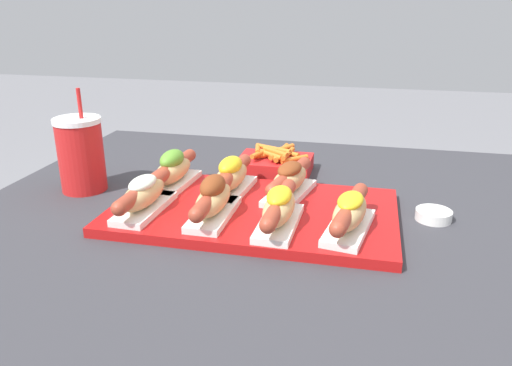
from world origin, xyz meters
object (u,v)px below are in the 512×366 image
object	(u,v)px
sauce_bowl	(434,214)
drink_cup	(81,154)
hot_dog_0	(144,194)
hot_dog_5	(231,177)
hot_dog_2	(279,208)
hot_dog_4	(173,170)
hot_dog_6	(290,180)
hot_dog_3	(350,213)
hot_dog_1	(213,199)
fries_basket	(275,163)
serving_tray	(254,212)

from	to	relation	value
sauce_bowl	drink_cup	size ratio (longest dim) A/B	0.30
hot_dog_0	hot_dog_5	size ratio (longest dim) A/B	1.00
hot_dog_2	drink_cup	distance (m)	0.45
hot_dog_0	hot_dog_4	bearing A→B (deg)	88.72
hot_dog_6	sauce_bowl	xyz separation A→B (m)	(0.27, -0.01, -0.04)
hot_dog_2	sauce_bowl	distance (m)	0.29
hot_dog_5	hot_dog_6	xyz separation A→B (m)	(0.11, 0.01, -0.00)
hot_dog_3	drink_cup	size ratio (longest dim) A/B	0.91
hot_dog_1	hot_dog_5	xyz separation A→B (m)	(-0.00, 0.12, -0.00)
hot_dog_3	sauce_bowl	distance (m)	0.19
hot_dog_1	fries_basket	bearing A→B (deg)	80.67
hot_dog_0	sauce_bowl	world-z (taller)	hot_dog_0
hot_dog_0	hot_dog_6	distance (m)	0.27
serving_tray	hot_dog_1	bearing A→B (deg)	-134.78
hot_dog_0	hot_dog_2	bearing A→B (deg)	-1.97
hot_dog_6	drink_cup	distance (m)	0.43
hot_dog_3	hot_dog_4	world-z (taller)	hot_dog_4
hot_dog_6	fries_basket	bearing A→B (deg)	109.10
hot_dog_3	hot_dog_6	xyz separation A→B (m)	(-0.12, 0.13, 0.00)
hot_dog_6	fries_basket	xyz separation A→B (m)	(-0.06, 0.18, -0.03)
hot_dog_2	serving_tray	bearing A→B (deg)	130.43
hot_dog_0	hot_dog_5	xyz separation A→B (m)	(0.13, 0.12, 0.00)
hot_dog_6	sauce_bowl	distance (m)	0.27
hot_dog_0	hot_dog_4	xyz separation A→B (m)	(0.00, 0.13, 0.00)
serving_tray	hot_dog_6	world-z (taller)	hot_dog_6
hot_dog_6	drink_cup	world-z (taller)	drink_cup
drink_cup	hot_dog_3	bearing A→B (deg)	-11.80
hot_dog_0	hot_dog_4	world-z (taller)	hot_dog_4
serving_tray	sauce_bowl	bearing A→B (deg)	10.05
hot_dog_5	drink_cup	world-z (taller)	drink_cup
hot_dog_0	fries_basket	world-z (taller)	hot_dog_0
hot_dog_1	fries_basket	world-z (taller)	hot_dog_1
hot_dog_2	hot_dog_5	xyz separation A→B (m)	(-0.12, 0.13, 0.00)
hot_dog_4	sauce_bowl	distance (m)	0.51
serving_tray	fries_basket	distance (m)	0.25
sauce_bowl	fries_basket	distance (m)	0.38
hot_dog_2	hot_dog_5	bearing A→B (deg)	132.77
hot_dog_6	hot_dog_3	bearing A→B (deg)	-47.27
hot_dog_1	hot_dog_2	bearing A→B (deg)	-5.81
hot_dog_4	sauce_bowl	xyz separation A→B (m)	(0.50, -0.01, -0.04)
hot_dog_5	drink_cup	xyz separation A→B (m)	(-0.32, -0.01, 0.02)
hot_dog_6	fries_basket	world-z (taller)	hot_dog_6
hot_dog_3	hot_dog_6	distance (m)	0.18
hot_dog_3	hot_dog_6	bearing A→B (deg)	132.73
hot_dog_5	hot_dog_6	world-z (taller)	hot_dog_5
hot_dog_0	hot_dog_3	xyz separation A→B (m)	(0.36, 0.00, -0.00)
hot_dog_5	hot_dog_6	bearing A→B (deg)	4.95
hot_dog_3	fries_basket	world-z (taller)	hot_dog_3
hot_dog_1	hot_dog_0	bearing A→B (deg)	-178.43
hot_dog_3	hot_dog_6	size ratio (longest dim) A/B	1.01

